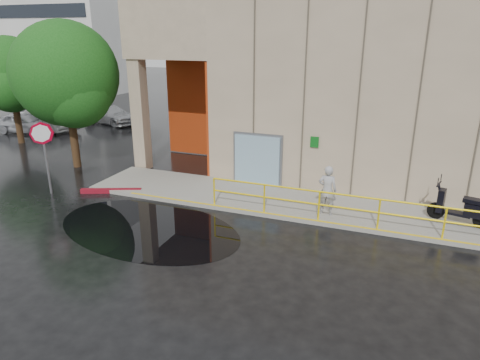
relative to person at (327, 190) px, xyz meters
The scene contains 15 objects.
ground 5.21m from the person, 132.40° to the right, with size 120.00×120.00×0.00m, color black.
sidewalk 1.31m from the person, 52.67° to the left, with size 20.00×3.00×0.15m, color gray.
building 8.06m from the person, 77.08° to the left, with size 20.00×10.17×8.00m.
guardrail 1.07m from the person, 37.68° to the right, with size 9.56×0.06×1.03m.
distant_building 40.21m from the person, 142.41° to the left, with size 12.00×8.08×15.00m.
person is the anchor object (origin of this frame).
scooter 4.27m from the person, 10.06° to the left, with size 1.98×1.05×1.50m.
stop_sign 10.82m from the person, behind, with size 0.62×0.66×2.89m.
red_curb 8.52m from the person, behind, with size 2.40×0.18×0.18m, color maroon.
puddle 6.15m from the person, 151.02° to the right, with size 6.65×4.09×0.01m, color black.
car_a 21.31m from the person, 162.57° to the left, with size 1.51×3.75×1.28m, color silver.
car_b 20.90m from the person, 158.54° to the left, with size 1.55×4.44×1.46m, color silver.
car_c 20.21m from the person, 147.69° to the left, with size 1.79×4.41×1.28m, color #9A9DA0.
tree_near 12.54m from the person, behind, with size 4.68×4.68×6.67m.
tree_far 18.97m from the person, 167.23° to the left, with size 4.03×4.03×5.95m.
Camera 1 is at (5.53, -10.00, 6.09)m, focal length 32.00 mm.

